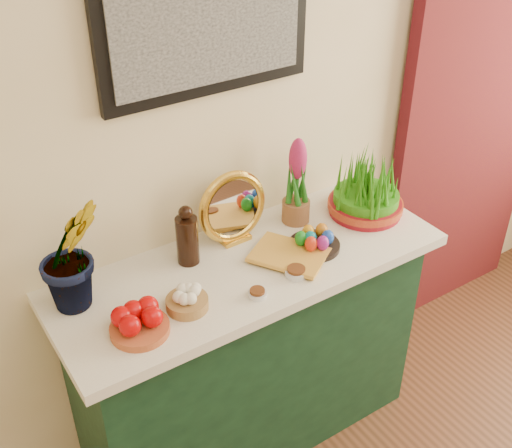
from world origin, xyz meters
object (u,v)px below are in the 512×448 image
at_px(sideboard, 249,356).
at_px(book, 278,270).
at_px(hyacinth_green, 69,238).
at_px(wheatgrass_sabzeh, 367,189).
at_px(mirror, 233,208).

relative_size(sideboard, book, 5.24).
distance_m(hyacinth_green, wheatgrass_sabzeh, 1.13).
bearing_deg(mirror, wheatgrass_sabzeh, -13.63).
bearing_deg(wheatgrass_sabzeh, book, -165.13).
height_order(sideboard, mirror, mirror).
height_order(sideboard, hyacinth_green, hyacinth_green).
relative_size(hyacinth_green, book, 2.02).
bearing_deg(book, sideboard, 79.16).
height_order(sideboard, wheatgrass_sabzeh, wheatgrass_sabzeh).
bearing_deg(mirror, hyacinth_green, -176.56).
relative_size(sideboard, hyacinth_green, 2.59).
xyz_separation_m(hyacinth_green, wheatgrass_sabzeh, (1.11, -0.09, -0.15)).
relative_size(sideboard, wheatgrass_sabzeh, 4.47).
distance_m(sideboard, mirror, 0.61).
bearing_deg(mirror, book, -86.00).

